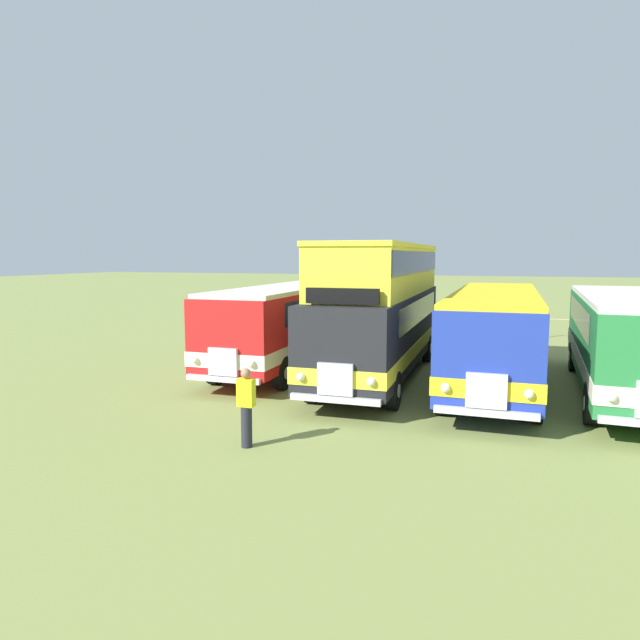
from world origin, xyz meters
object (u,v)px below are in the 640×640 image
at_px(bus_second_in_row, 381,305).
at_px(marshal_person, 246,407).
at_px(bus_fourth_in_row, 625,336).
at_px(bus_first_in_row, 286,320).
at_px(bus_third_in_row, 495,329).

distance_m(bus_second_in_row, marshal_person, 8.02).
distance_m(bus_second_in_row, bus_fourth_in_row, 7.37).
bearing_deg(bus_first_in_row, bus_fourth_in_row, -3.30).
bearing_deg(bus_third_in_row, bus_second_in_row, -175.53).
bearing_deg(bus_first_in_row, marshal_person, -73.68).
height_order(bus_first_in_row, bus_second_in_row, bus_second_in_row).
xyz_separation_m(bus_first_in_row, bus_second_in_row, (3.66, -0.57, 0.72)).
relative_size(bus_first_in_row, bus_fourth_in_row, 0.93).
relative_size(bus_third_in_row, marshal_person, 6.75).
height_order(bus_first_in_row, bus_third_in_row, same).
height_order(bus_third_in_row, marshal_person, bus_third_in_row).
bearing_deg(marshal_person, bus_first_in_row, 106.32).
distance_m(bus_third_in_row, marshal_person, 9.46).
bearing_deg(bus_third_in_row, marshal_person, -121.25).
distance_m(bus_first_in_row, marshal_person, 8.73).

